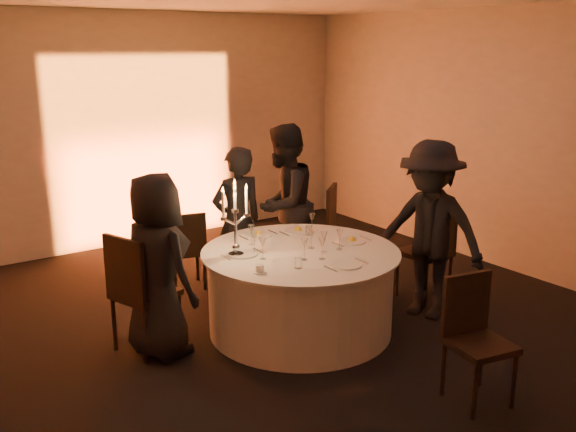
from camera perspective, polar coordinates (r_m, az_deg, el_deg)
floor at (r=6.08m, az=1.09°, el=-10.02°), size 7.00×7.00×0.00m
wall_back at (r=8.66m, az=-12.70°, el=7.51°), size 7.00×0.00×7.00m
wall_right at (r=7.74m, az=19.55°, el=6.18°), size 0.00×7.00×7.00m
uplighter_fixture at (r=8.69m, az=-11.40°, el=-2.20°), size 0.25×0.12×0.10m
banquet_table at (r=5.93m, az=1.11°, el=-6.64°), size 1.80×1.80×0.77m
chair_left at (r=5.58m, az=-13.28°, el=-6.12°), size 0.59×0.59×1.05m
chair_back_left at (r=6.95m, az=-8.96°, el=-2.69°), size 0.45×0.46×0.86m
chair_back_right at (r=7.22m, az=2.90°, el=-0.87°), size 0.65×0.65×1.06m
chair_right at (r=6.83m, az=12.56°, el=-2.35°), size 0.47×0.47×1.02m
chair_front at (r=4.97m, az=16.21°, el=-9.80°), size 0.48×0.48×0.95m
guest_left at (r=5.44m, az=-11.52°, el=-4.41°), size 0.66×0.86×1.58m
guest_back_left at (r=6.67m, az=-4.50°, el=-0.54°), size 0.58×0.38×1.58m
guest_back_right at (r=7.00m, az=-0.40°, el=1.01°), size 1.07×0.99×1.76m
guest_right at (r=6.24m, az=12.46°, el=-1.25°), size 0.97×1.26×1.72m
plate_left at (r=5.69m, az=-4.10°, el=-3.39°), size 0.36×0.28×0.01m
plate_back_left at (r=6.25m, az=-2.67°, el=-1.58°), size 0.36×0.27×0.08m
plate_back_right at (r=6.38m, az=0.92°, el=-1.24°), size 0.35×0.28×0.08m
plate_right at (r=6.07m, az=5.71°, el=-2.14°), size 0.36×0.26×0.08m
plate_front at (r=5.42m, az=5.22°, el=-4.35°), size 0.36×0.26×0.01m
coffee_cup at (r=5.24m, az=-2.52°, el=-4.74°), size 0.11×0.11×0.07m
candelabra at (r=5.61m, az=-4.69°, el=-1.20°), size 0.29×0.14×0.69m
wine_glass_a at (r=5.72m, az=3.22°, el=-1.92°), size 0.07×0.07×0.19m
wine_glass_b at (r=5.68m, az=-3.00°, el=-2.03°), size 0.07×0.07×0.19m
wine_glass_c at (r=5.93m, az=-3.26°, el=-1.29°), size 0.07×0.07×0.19m
wine_glass_d at (r=5.80m, az=4.62°, el=-1.70°), size 0.07×0.07×0.19m
wine_glass_e at (r=5.51m, az=1.47°, el=-2.55°), size 0.07×0.07×0.19m
wine_glass_f at (r=5.53m, az=-2.26°, el=-2.48°), size 0.07×0.07×0.19m
wine_glass_g at (r=6.33m, az=2.15°, el=-0.23°), size 0.07×0.07×0.19m
wine_glass_h at (r=5.54m, az=3.05°, el=-2.49°), size 0.07×0.07×0.19m
wine_glass_i at (r=5.83m, az=2.11°, el=-1.58°), size 0.07×0.07×0.19m
tumbler_a at (r=5.33m, az=0.91°, el=-4.20°), size 0.07×0.07×0.09m
tumbler_b at (r=6.27m, az=1.87°, el=-1.27°), size 0.07×0.07×0.09m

